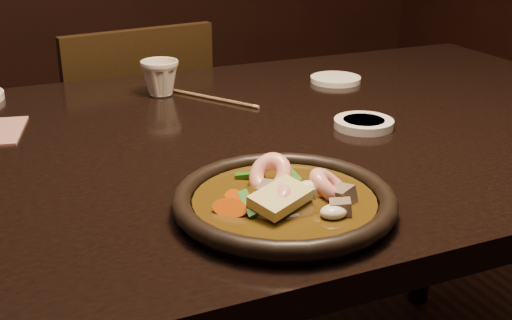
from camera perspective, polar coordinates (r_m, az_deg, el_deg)
name	(u,v)px	position (r m, az deg, el deg)	size (l,w,h in m)	color
table	(240,176)	(1.09, -1.42, -1.40)	(1.60, 0.90, 0.75)	black
chair	(131,165)	(1.75, -11.05, -0.44)	(0.45, 0.45, 0.83)	black
plate	(284,202)	(0.79, 2.53, -3.73)	(0.28, 0.28, 0.03)	black
stirfry	(287,198)	(0.78, 2.80, -3.41)	(0.20, 0.17, 0.06)	#3B290A
soy_dish	(364,124)	(1.10, 9.55, 3.22)	(0.10, 0.10, 0.01)	white
saucer_right	(336,79)	(1.39, 7.09, 7.13)	(0.11, 0.11, 0.01)	white
tea_cup	(160,77)	(1.28, -8.52, 7.34)	(0.08, 0.07, 0.08)	beige
chopsticks	(209,97)	(1.25, -4.17, 5.57)	(0.13, 0.20, 0.01)	tan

